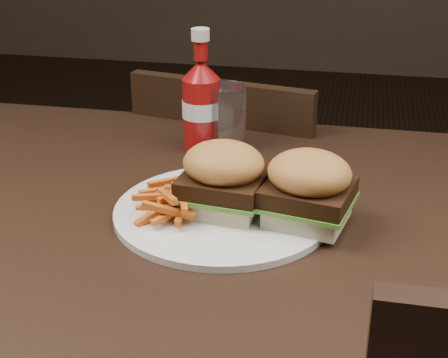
% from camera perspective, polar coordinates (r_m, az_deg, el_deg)
% --- Properties ---
extents(dining_table, '(1.20, 0.80, 0.04)m').
position_cam_1_polar(dining_table, '(0.96, -7.04, -3.72)').
color(dining_table, black).
rests_on(dining_table, ground).
extents(chair_far, '(0.44, 0.44, 0.04)m').
position_cam_1_polar(chair_far, '(1.55, 2.16, -4.57)').
color(chair_far, black).
rests_on(chair_far, ground).
extents(plate, '(0.30, 0.30, 0.01)m').
position_cam_1_polar(plate, '(0.93, -0.12, -2.77)').
color(plate, white).
rests_on(plate, dining_table).
extents(sandwich_half_a, '(0.11, 0.10, 0.03)m').
position_cam_1_polar(sandwich_half_a, '(0.92, -0.04, -1.93)').
color(sandwich_half_a, beige).
rests_on(sandwich_half_a, plate).
extents(sandwich_half_b, '(0.11, 0.11, 0.03)m').
position_cam_1_polar(sandwich_half_b, '(0.90, 6.93, -2.81)').
color(sandwich_half_b, beige).
rests_on(sandwich_half_b, plate).
extents(fries_pile, '(0.13, 0.13, 0.04)m').
position_cam_1_polar(fries_pile, '(0.92, -3.70, -1.27)').
color(fries_pile, '#D15018').
rests_on(fries_pile, plate).
extents(ketchup_bottle, '(0.07, 0.07, 0.12)m').
position_cam_1_polar(ketchup_bottle, '(1.13, -1.88, 5.32)').
color(ketchup_bottle, maroon).
rests_on(ketchup_bottle, dining_table).
extents(tumbler, '(0.08, 0.08, 0.11)m').
position_cam_1_polar(tumbler, '(1.14, 0.11, 5.11)').
color(tumbler, white).
rests_on(tumbler, dining_table).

